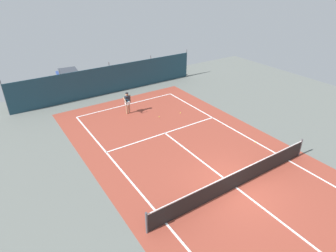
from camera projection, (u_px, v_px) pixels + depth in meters
ground_plane at (236, 187)px, 13.98m from camera, size 36.00×36.00×0.00m
court_surface at (236, 187)px, 13.98m from camera, size 11.02×26.60×0.01m
tennis_net at (237, 179)px, 13.73m from camera, size 10.12×0.10×1.10m
back_fence at (109, 84)px, 25.01m from camera, size 16.30×0.98×2.70m
tennis_player at (127, 102)px, 20.83m from camera, size 0.70×0.76×1.64m
tennis_ball_near_player at (180, 113)px, 21.31m from camera, size 0.07×0.07×0.07m
tennis_ball_midcourt at (159, 117)px, 20.73m from camera, size 0.07×0.07×0.07m
tennis_ball_by_sideline at (255, 142)px, 17.60m from camera, size 0.07×0.07×0.07m
parked_car at (70, 79)px, 25.55m from camera, size 2.39×4.39×1.68m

